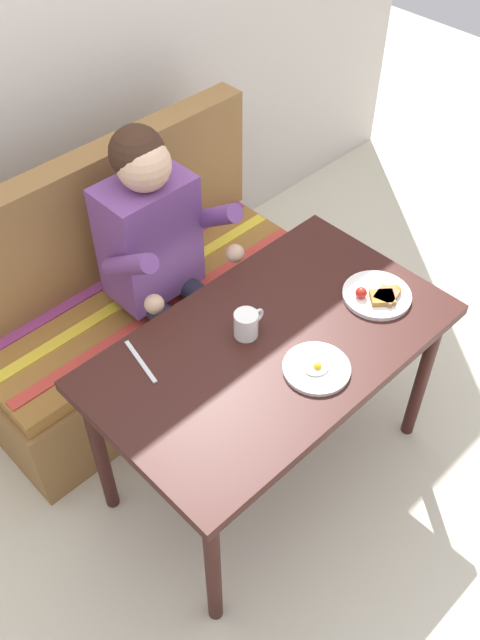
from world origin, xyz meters
TOP-DOWN VIEW (x-y plane):
  - ground_plane at (0.00, 0.00)m, footprint 8.00×8.00m
  - back_wall at (0.00, 1.27)m, footprint 4.40×0.10m
  - table at (0.00, 0.00)m, footprint 1.20×0.70m
  - couch at (0.00, 0.76)m, footprint 1.44×0.56m
  - person at (0.03, 0.59)m, footprint 0.45×0.61m
  - plate_breakfast at (0.41, -0.11)m, footprint 0.24×0.24m
  - plate_eggs at (0.01, -0.18)m, footprint 0.21×0.21m
  - coffee_mug at (-0.04, 0.08)m, footprint 0.12×0.08m
  - knife at (-0.36, 0.23)m, footprint 0.05×0.20m

SIDE VIEW (x-z plane):
  - ground_plane at x=0.00m, z-range 0.00..0.00m
  - couch at x=0.00m, z-range -0.17..0.83m
  - table at x=0.00m, z-range 0.28..1.01m
  - knife at x=-0.36m, z-range 0.73..0.73m
  - plate_eggs at x=0.01m, z-range 0.72..0.76m
  - person at x=0.03m, z-range 0.13..1.35m
  - plate_breakfast at x=0.41m, z-range 0.72..0.77m
  - coffee_mug at x=-0.04m, z-range 0.73..0.82m
  - back_wall at x=0.00m, z-range 0.00..2.60m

